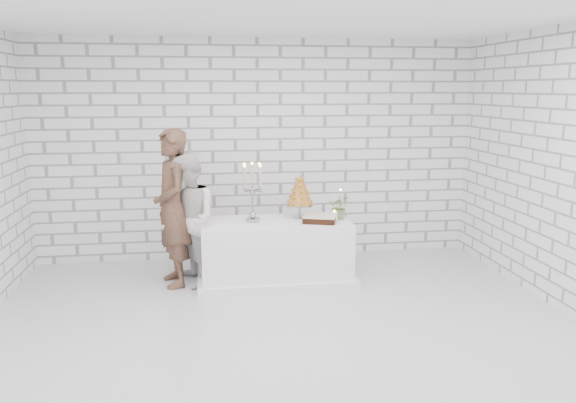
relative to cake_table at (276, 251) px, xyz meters
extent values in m
cube|color=silver|center=(-0.11, -1.45, -0.38)|extent=(6.00, 5.00, 0.01)
cube|color=white|center=(-0.11, -1.45, 2.62)|extent=(6.00, 5.00, 0.01)
cube|color=white|center=(-0.11, 1.05, 1.12)|extent=(6.00, 0.01, 3.00)
cube|color=white|center=(-0.11, -3.95, 1.12)|extent=(6.00, 0.01, 3.00)
cube|color=white|center=(2.89, -1.45, 1.12)|extent=(0.01, 5.00, 3.00)
cube|color=white|center=(0.00, 0.00, 0.00)|extent=(1.80, 0.80, 0.75)
imported|color=#3B241A|center=(-1.23, 0.03, 0.57)|extent=(0.62, 0.78, 1.88)
imported|color=silver|center=(-1.05, -0.02, 0.43)|extent=(0.84, 0.94, 1.60)
cube|color=black|center=(0.52, -0.14, 0.42)|extent=(0.45, 0.38, 0.08)
cylinder|color=silver|center=(0.70, -0.12, 0.44)|extent=(0.08, 0.08, 0.12)
cylinder|color=#C2B499|center=(0.85, 0.19, 0.54)|extent=(0.07, 0.07, 0.32)
imported|color=#3F6E37|center=(0.79, 0.00, 0.53)|extent=(0.33, 0.31, 0.30)
camera|label=1|loc=(-0.79, -6.56, 1.96)|focal=34.76mm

